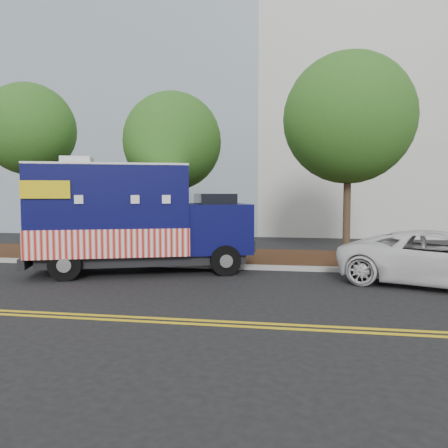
# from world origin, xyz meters

# --- Properties ---
(ground) EXTENTS (120.00, 120.00, 0.00)m
(ground) POSITION_xyz_m (0.00, 0.00, 0.00)
(ground) COLOR black
(ground) RESTS_ON ground
(curb) EXTENTS (120.00, 0.18, 0.15)m
(curb) POSITION_xyz_m (0.00, 1.40, 0.07)
(curb) COLOR #9E9E99
(curb) RESTS_ON ground
(mulch_strip) EXTENTS (120.00, 4.00, 0.15)m
(mulch_strip) POSITION_xyz_m (0.00, 3.50, 0.07)
(mulch_strip) COLOR black
(mulch_strip) RESTS_ON ground
(centerline_near) EXTENTS (120.00, 0.10, 0.01)m
(centerline_near) POSITION_xyz_m (0.00, -4.45, 0.01)
(centerline_near) COLOR gold
(centerline_near) RESTS_ON ground
(centerline_far) EXTENTS (120.00, 0.10, 0.01)m
(centerline_far) POSITION_xyz_m (0.00, -4.70, 0.01)
(centerline_far) COLOR gold
(centerline_far) RESTS_ON ground
(office_building) EXTENTS (46.00, 20.00, 30.40)m
(office_building) POSITION_xyz_m (2.00, 22.00, 15.20)
(office_building) COLOR silver
(office_building) RESTS_ON ground
(tree_a) EXTENTS (3.50, 3.50, 6.66)m
(tree_a) POSITION_xyz_m (-5.97, 2.89, 4.89)
(tree_a) COLOR #38281C
(tree_a) RESTS_ON ground
(tree_b) EXTENTS (3.69, 3.69, 6.25)m
(tree_b) POSITION_xyz_m (-0.46, 3.46, 4.40)
(tree_b) COLOR #38281C
(tree_b) RESTS_ON ground
(tree_c) EXTENTS (4.55, 4.55, 7.35)m
(tree_c) POSITION_xyz_m (5.93, 3.41, 5.06)
(tree_c) COLOR #38281C
(tree_c) RESTS_ON ground
(sign_post) EXTENTS (0.06, 0.06, 2.40)m
(sign_post) POSITION_xyz_m (-2.78, 1.60, 1.20)
(sign_post) COLOR #473828
(sign_post) RESTS_ON ground
(food_truck) EXTENTS (7.16, 4.52, 3.56)m
(food_truck) POSITION_xyz_m (-0.91, 0.36, 1.61)
(food_truck) COLOR black
(food_truck) RESTS_ON ground
(white_car) EXTENTS (5.80, 4.20, 1.47)m
(white_car) POSITION_xyz_m (8.02, -0.31, 0.73)
(white_car) COLOR silver
(white_car) RESTS_ON ground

